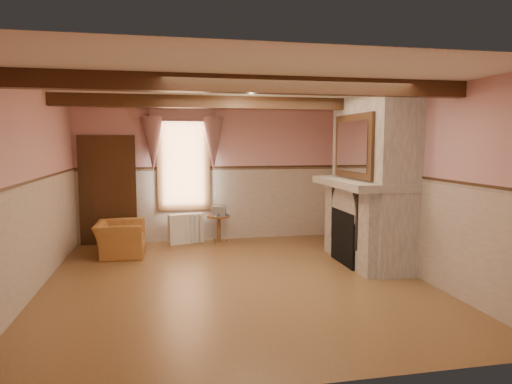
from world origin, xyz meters
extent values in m
cube|color=brown|center=(0.00, 0.00, 0.00)|extent=(5.50, 6.00, 0.01)
cube|color=silver|center=(0.00, 0.00, 2.80)|extent=(5.50, 6.00, 0.01)
cube|color=#D09090|center=(0.00, 3.00, 1.40)|extent=(5.50, 0.02, 2.80)
cube|color=#D09090|center=(0.00, -3.00, 1.40)|extent=(5.50, 0.02, 2.80)
cube|color=#D09090|center=(-2.75, 0.00, 1.40)|extent=(0.02, 6.00, 2.80)
cube|color=#D09090|center=(2.75, 0.00, 1.40)|extent=(0.02, 6.00, 2.80)
cube|color=black|center=(2.00, 0.60, 0.45)|extent=(0.20, 0.95, 0.90)
imported|color=#9E662D|center=(-1.80, 1.91, 0.31)|extent=(0.85, 0.96, 0.62)
cylinder|color=brown|center=(0.08, 2.70, 0.28)|extent=(0.61, 0.61, 0.55)
cube|color=#B7AD8C|center=(0.09, 2.66, 0.65)|extent=(0.32, 0.37, 0.20)
cube|color=white|center=(-0.59, 2.70, 0.30)|extent=(0.72, 0.34, 0.60)
imported|color=brown|center=(2.24, 0.68, 1.46)|extent=(0.36, 0.36, 0.09)
cube|color=black|center=(2.24, 1.14, 1.52)|extent=(0.14, 0.24, 0.20)
cylinder|color=gold|center=(2.24, 1.06, 1.56)|extent=(0.11, 0.11, 0.28)
cylinder|color=maroon|center=(2.24, 0.14, 1.50)|extent=(0.06, 0.06, 0.16)
cylinder|color=yellow|center=(2.24, 0.23, 1.48)|extent=(0.06, 0.06, 0.12)
cube|color=gray|center=(2.42, 0.60, 1.40)|extent=(0.85, 2.00, 2.80)
cube|color=gray|center=(2.24, 0.60, 1.36)|extent=(1.05, 2.05, 0.12)
cube|color=silver|center=(2.06, 0.60, 1.97)|extent=(0.06, 1.44, 1.04)
cube|color=black|center=(-2.10, 2.94, 1.05)|extent=(1.10, 0.10, 2.10)
cube|color=white|center=(-0.60, 2.97, 1.65)|extent=(1.06, 0.08, 2.02)
cube|color=gray|center=(-0.60, 2.88, 2.25)|extent=(1.30, 0.14, 1.40)
cube|color=black|center=(0.00, -1.20, 2.70)|extent=(5.50, 0.18, 0.20)
cube|color=black|center=(0.00, 1.20, 2.70)|extent=(5.50, 0.18, 0.20)
camera|label=1|loc=(-1.00, -6.47, 2.03)|focal=32.00mm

